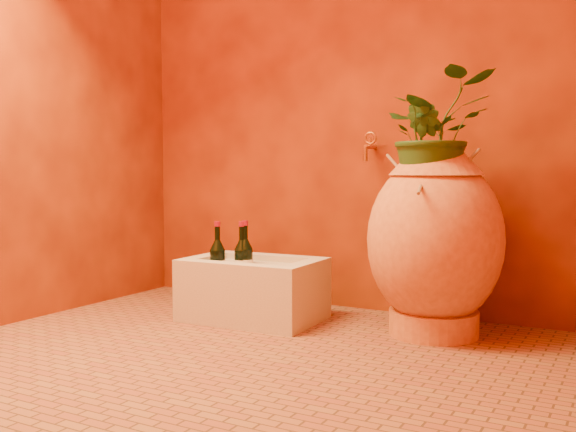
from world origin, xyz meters
The scene contains 11 objects.
floor centered at (0.00, 0.00, 0.00)m, with size 2.50×2.50×0.00m, color brown.
wall_back centered at (0.00, 1.00, 1.25)m, with size 2.50×0.02×2.50m, color #541604.
wall_left centered at (-1.25, 0.00, 1.25)m, with size 0.02×2.00×2.50m, color #541604.
amphora centered at (0.55, 0.65, 0.42)m, with size 0.60×0.62×0.84m.
stone_basin centered at (-0.29, 0.51, 0.14)m, with size 0.65×0.45×0.30m.
wine_bottle_a centered at (-0.35, 0.50, 0.27)m, with size 0.08×0.08×0.31m.
wine_bottle_b centered at (-0.34, 0.51, 0.28)m, with size 0.08×0.08×0.32m.
wine_bottle_c centered at (-0.44, 0.43, 0.28)m, with size 0.08×0.08×0.31m.
wall_tap centered at (0.14, 0.92, 0.85)m, with size 0.06×0.14×0.15m.
plant_main centered at (0.55, 0.64, 0.88)m, with size 0.47×0.40×0.52m, color #1E4117.
plant_side centered at (0.51, 0.62, 0.84)m, with size 0.18×0.15×0.34m, color #1E4117.
Camera 1 is at (1.34, -2.09, 0.72)m, focal length 40.00 mm.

